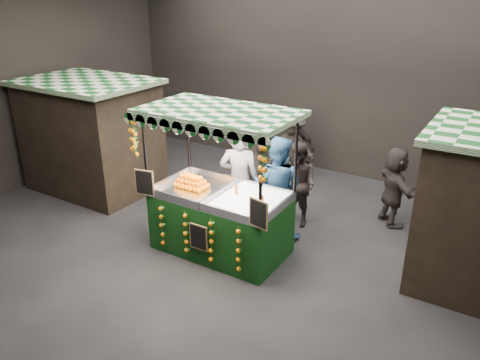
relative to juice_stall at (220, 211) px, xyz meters
The scene contains 12 objects.
ground 0.85m from the juice_stall, 27.87° to the right, with size 12.00×12.00×0.00m, color black.
market_hall 2.56m from the juice_stall, 27.87° to the right, with size 12.10×10.10×5.05m.
neighbour_stall_left 4.35m from the juice_stall, 167.86° to the left, with size 3.00×2.20×2.60m.
juice_stall is the anchor object (origin of this frame).
vendor_grey 0.97m from the juice_stall, 100.19° to the left, with size 0.90×0.76×2.10m.
vendor_blue 1.22m from the juice_stall, 60.48° to the left, with size 1.06×0.86×2.03m.
shopper_0 4.75m from the juice_stall, 152.48° to the left, with size 0.65×0.57×1.51m.
shopper_1 1.85m from the juice_stall, 67.18° to the left, with size 1.02×0.90×1.75m.
shopper_2 4.11m from the juice_stall, 95.27° to the left, with size 0.98×0.53×1.59m.
shopper_3 3.49m from the juice_stall, 94.70° to the left, with size 1.29×1.33×1.82m.
shopper_4 3.48m from the juice_stall, 110.66° to the left, with size 0.95×0.64×1.89m.
shopper_5 3.63m from the juice_stall, 49.17° to the left, with size 1.37×1.47×1.65m.
Camera 1 is at (4.10, -6.13, 4.59)m, focal length 35.08 mm.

